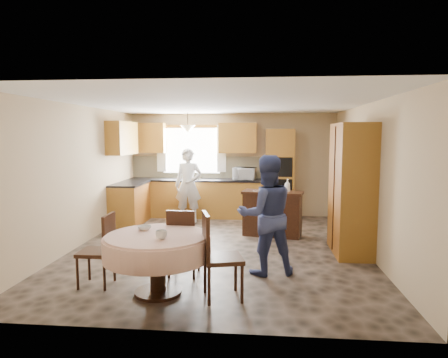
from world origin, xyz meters
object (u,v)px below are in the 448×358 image
object	(u,v)px
sideboard	(272,215)
chair_back	(183,239)
dining_table	(157,248)
chair_left	(101,246)
person_sink	(188,185)
oven_tower	(279,174)
cupboard	(352,189)
person_dining	(266,215)
chair_right	(216,252)

from	to	relation	value
sideboard	chair_back	size ratio (longest dim) A/B	1.22
dining_table	chair_left	world-z (taller)	chair_left
chair_left	person_sink	distance (m)	4.01
oven_tower	cupboard	xyz separation A→B (m)	(1.07, -2.75, 0.02)
chair_left	oven_tower	bearing A→B (deg)	150.81
dining_table	chair_left	distance (m)	0.83
person_sink	person_dining	distance (m)	3.72
oven_tower	chair_back	bearing A→B (deg)	-110.08
sideboard	chair_back	distance (m)	2.76
dining_table	sideboard	bearing A→B (deg)	64.13
cupboard	sideboard	bearing A→B (deg)	140.14
sideboard	oven_tower	bearing A→B (deg)	95.73
sideboard	person_dining	size ratio (longest dim) A/B	0.68
cupboard	dining_table	xyz separation A→B (m)	(-2.76, -2.02, -0.50)
person_sink	person_dining	bearing A→B (deg)	-62.58
sideboard	chair_right	distance (m)	3.24
oven_tower	person_dining	size ratio (longest dim) A/B	1.25
sideboard	cupboard	world-z (taller)	cupboard
oven_tower	person_sink	xyz separation A→B (m)	(-2.07, -0.59, -0.22)
oven_tower	dining_table	distance (m)	5.08
sideboard	chair_right	xyz separation A→B (m)	(-0.76, -3.15, 0.17)
person_dining	cupboard	bearing A→B (deg)	-156.49
chair_right	person_dining	bearing A→B (deg)	-47.41
cupboard	person_dining	size ratio (longest dim) A/B	1.28
oven_tower	person_dining	bearing A→B (deg)	-95.16
dining_table	cupboard	bearing A→B (deg)	36.11
cupboard	chair_left	size ratio (longest dim) A/B	2.27
cupboard	chair_left	world-z (taller)	cupboard
oven_tower	chair_left	bearing A→B (deg)	-118.69
dining_table	person_dining	bearing A→B (deg)	33.34
sideboard	person_dining	distance (m)	2.24
dining_table	chair_back	bearing A→B (deg)	73.81
sideboard	person_dining	xyz separation A→B (m)	(-0.15, -2.19, 0.43)
cupboard	person_sink	size ratio (longest dim) A/B	1.29
sideboard	chair_left	xyz separation A→B (m)	(-2.29, -2.87, 0.11)
oven_tower	person_dining	world-z (taller)	oven_tower
person_sink	oven_tower	bearing A→B (deg)	15.53
oven_tower	person_dining	xyz separation A→B (m)	(-0.35, -3.88, -0.21)
person_sink	chair_right	bearing A→B (deg)	-75.47
dining_table	chair_right	bearing A→B (deg)	-5.62
sideboard	chair_left	size ratio (longest dim) A/B	1.22
cupboard	chair_right	world-z (taller)	cupboard
sideboard	dining_table	xyz separation A→B (m)	(-1.49, -3.08, 0.17)
chair_left	chair_right	world-z (taller)	chair_right
dining_table	person_dining	size ratio (longest dim) A/B	0.78
chair_back	chair_right	world-z (taller)	chair_right
chair_left	person_dining	world-z (taller)	person_dining
oven_tower	person_sink	bearing A→B (deg)	-164.25
chair_left	chair_back	bearing A→B (deg)	113.44
person_dining	sideboard	bearing A→B (deg)	-108.96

